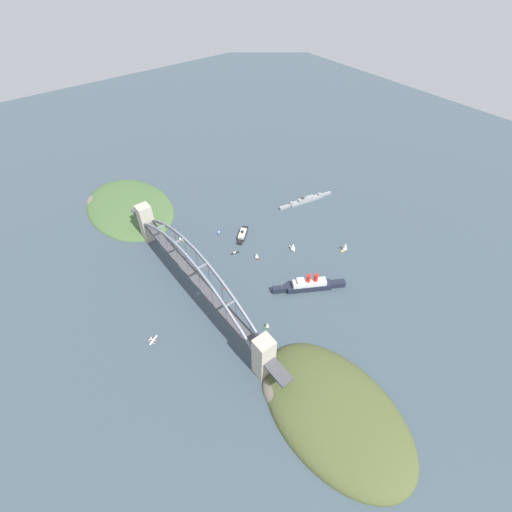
# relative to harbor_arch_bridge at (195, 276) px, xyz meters

# --- Properties ---
(ground_plane) EXTENTS (1400.00, 1400.00, 0.00)m
(ground_plane) POSITION_rel_harbor_arch_bridge_xyz_m (-0.00, -0.00, -27.08)
(ground_plane) COLOR #3D4C56
(harbor_arch_bridge) EXTENTS (287.32, 15.32, 62.82)m
(harbor_arch_bridge) POSITION_rel_harbor_arch_bridge_xyz_m (0.00, 0.00, 0.00)
(harbor_arch_bridge) COLOR #BCB29E
(harbor_arch_bridge) RESTS_ON ground
(headland_west_shore) EXTENTS (155.52, 106.15, 16.76)m
(headland_west_shore) POSITION_rel_harbor_arch_bridge_xyz_m (-187.86, 2.70, -27.08)
(headland_west_shore) COLOR #476638
(headland_west_shore) RESTS_ON ground
(headland_east_shore) EXTENTS (144.94, 93.17, 30.57)m
(headland_east_shore) POSITION_rel_harbor_arch_bridge_xyz_m (175.32, 22.22, -27.08)
(headland_east_shore) COLOR #4C562D
(headland_east_shore) RESTS_ON ground
(ocean_liner) EXTENTS (45.31, 71.71, 21.31)m
(ocean_liner) POSITION_rel_harbor_arch_bridge_xyz_m (68.27, 98.41, -21.10)
(ocean_liner) COLOR #1E2333
(ocean_liner) RESTS_ON ground
(naval_cruiser) EXTENTS (19.25, 83.16, 15.89)m
(naval_cruiser) POSITION_rel_harbor_arch_bridge_xyz_m (-50.21, 205.01, -24.53)
(naval_cruiser) COLOR gray
(naval_cruiser) RESTS_ON ground
(harbor_ferry_steamer) EXTENTS (26.39, 29.63, 8.44)m
(harbor_ferry_steamer) POSITION_rel_harbor_arch_bridge_xyz_m (-44.89, 92.20, -24.45)
(harbor_ferry_steamer) COLOR black
(harbor_ferry_steamer) RESTS_ON ground
(seaplane_taxiing_near_bridge) EXTENTS (8.27, 10.87, 4.92)m
(seaplane_taxiing_near_bridge) POSITION_rel_harbor_arch_bridge_xyz_m (25.57, -64.12, -25.05)
(seaplane_taxiing_near_bridge) COLOR #B7B7B2
(seaplane_taxiing_near_bridge) RESTS_ON ground
(small_boat_0) EXTENTS (3.78, 10.67, 2.04)m
(small_boat_0) POSITION_rel_harbor_arch_bridge_xyz_m (-25.36, 66.74, -26.37)
(small_boat_0) COLOR black
(small_boat_0) RESTS_ON ground
(small_boat_1) EXTENTS (8.74, 5.96, 9.68)m
(small_boat_1) POSITION_rel_harbor_arch_bridge_xyz_m (-86.50, 27.55, -22.54)
(small_boat_1) COLOR gold
(small_boat_1) RESTS_ON ground
(small_boat_2) EXTENTS (5.83, 8.43, 2.02)m
(small_boat_2) POSITION_rel_harbor_arch_bridge_xyz_m (-68.02, 72.39, -26.34)
(small_boat_2) COLOR #234C8C
(small_boat_2) RESTS_ON ground
(small_boat_3) EXTENTS (10.81, 6.63, 11.38)m
(small_boat_3) POSITION_rel_harbor_arch_bridge_xyz_m (12.04, 125.29, -21.75)
(small_boat_3) COLOR silver
(small_boat_3) RESTS_ON ground
(small_boat_4) EXTENTS (8.51, 5.35, 7.64)m
(small_boat_4) POSITION_rel_harbor_arch_bridge_xyz_m (-3.91, 82.76, -23.53)
(small_boat_4) COLOR brown
(small_boat_4) RESTS_ON ground
(small_boat_5) EXTENTS (6.68, 10.96, 12.45)m
(small_boat_5) POSITION_rel_harbor_arch_bridge_xyz_m (50.24, 174.46, -21.38)
(small_boat_5) COLOR gold
(small_boat_5) RESTS_ON ground
(small_boat_6) EXTENTS (4.36, 7.23, 7.39)m
(small_boat_6) POSITION_rel_harbor_arch_bridge_xyz_m (78.75, 31.70, -23.60)
(small_boat_6) COLOR #2D6B3D
(small_boat_6) RESTS_ON ground
(channel_marker_buoy) EXTENTS (2.20, 2.20, 2.75)m
(channel_marker_buoy) POSITION_rel_harbor_arch_bridge_xyz_m (12.59, 25.86, -25.97)
(channel_marker_buoy) COLOR red
(channel_marker_buoy) RESTS_ON ground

